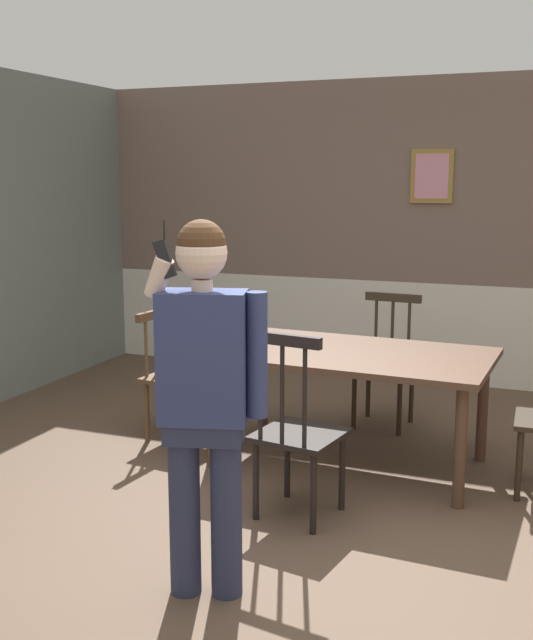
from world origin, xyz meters
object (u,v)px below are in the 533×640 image
chair_opposite_corner (296,431)px  chair_by_doorway (178,375)px  person_figure (205,387)px  chair_near_window (386,364)px  dining_table (349,363)px

chair_opposite_corner → chair_by_doorway: bearing=151.4°
chair_opposite_corner → person_figure: 1.01m
chair_near_window → person_figure: bearing=89.5°
chair_near_window → chair_opposite_corner: (-0.09, -1.79, 0.03)m
chair_near_window → chair_by_doorway: (-1.32, -0.83, -0.00)m
dining_table → chair_opposite_corner: bearing=-93.0°
chair_opposite_corner → person_figure: size_ratio=0.63×
dining_table → chair_near_window: bearing=87.3°
chair_near_window → person_figure: (-0.20, -2.69, 0.49)m
chair_near_window → chair_by_doorway: 1.56m
chair_near_window → person_figure: person_figure is taller
dining_table → chair_near_window: chair_near_window is taller
chair_near_window → chair_by_doorway: chair_near_window is taller
chair_by_doorway → chair_near_window: bearing=129.2°
chair_near_window → chair_by_doorway: size_ratio=1.07×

